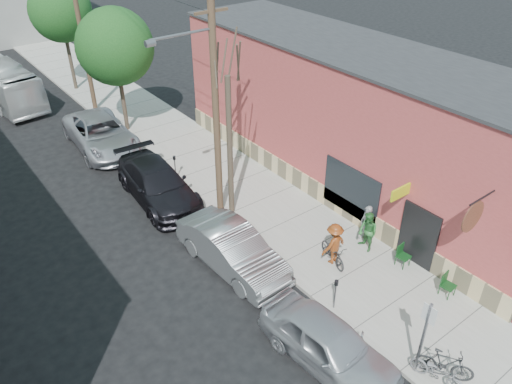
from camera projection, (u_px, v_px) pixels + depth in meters
ground at (267, 325)px, 16.88m from camera, size 120.00×120.00×0.00m
sidewalk at (201, 160)px, 26.36m from camera, size 4.50×58.00×0.15m
cafe_building at (353, 119)px, 23.02m from camera, size 6.60×20.20×6.61m
sign_post at (424, 332)px, 14.25m from camera, size 0.07×0.45×2.80m
parking_meter_near at (336, 290)px, 16.90m from camera, size 0.14×0.14×1.24m
parking_meter_far at (175, 164)px, 24.23m from camera, size 0.14×0.14×1.24m
utility_pole_near at (214, 100)px, 19.49m from camera, size 3.57×0.28×10.00m
utility_pole_far at (80, 26)px, 29.12m from camera, size 1.80×0.28×10.00m
tree_bare at (230, 149)px, 20.59m from camera, size 0.24×0.24×6.26m
tree_leafy_mid at (115, 47)px, 26.83m from camera, size 4.18×4.18×6.94m
tree_leafy_far at (61, 11)px, 32.18m from camera, size 3.99×3.99×7.22m
patio_chair_a at (404, 256)px, 18.98m from camera, size 0.55×0.55×0.88m
patio_chair_b at (448, 286)px, 17.64m from camera, size 0.56×0.56×0.88m
patron_grey at (366, 224)px, 20.12m from camera, size 0.47×0.64×1.63m
patron_green at (368, 232)px, 19.59m from camera, size 0.79×0.93×1.71m
cyclist at (334, 244)px, 18.94m from camera, size 1.13×0.66×1.74m
cyclist_bike at (333, 252)px, 19.17m from camera, size 1.01×1.78×0.88m
parked_bike_a at (445, 364)px, 14.73m from camera, size 1.30×1.72×1.03m
parked_bike_b at (438, 372)px, 14.57m from camera, size 0.95×1.78×0.89m
car_0 at (328, 343)px, 15.20m from camera, size 2.31×4.88×1.61m
car_1 at (232, 249)px, 18.94m from camera, size 2.09×5.23×1.69m
car_2 at (158, 184)px, 22.93m from camera, size 2.79×5.97×1.69m
car_3 at (101, 134)px, 27.26m from camera, size 3.29×6.37×1.72m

